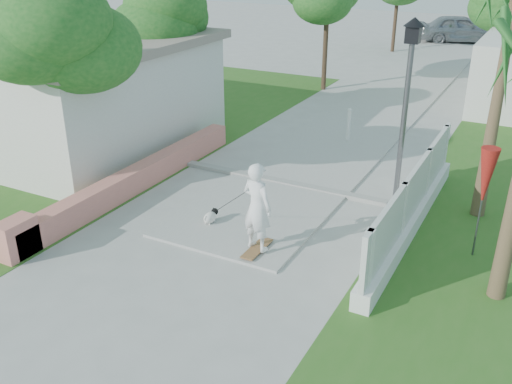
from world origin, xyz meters
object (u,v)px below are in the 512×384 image
Objects in this scene: parked_car at (460,29)px; patio_umbrella at (486,178)px; street_lamp at (404,115)px; dog at (211,217)px; bollard at (349,124)px; skateboarder at (239,204)px.

patio_umbrella is at bearing 171.56° from parked_car.
street_lamp is 4.76m from dog.
street_lamp is 8.46× the size of dog.
parked_car is (-2.91, 25.25, -1.60)m from street_lamp.
street_lamp is 1.93× the size of patio_umbrella.
parked_car reaches higher than bollard.
patio_umbrella is at bearing -27.76° from street_lamp.
street_lamp is at bearing -120.86° from skateboarder.
bollard is 6.89m from dog.
street_lamp is 4.07× the size of bollard.
parked_car is (0.60, 27.58, 0.63)m from dog.
street_lamp is 2.27× the size of skateboarder.
dog is at bearing 159.94° from parked_car.
skateboarder is at bearing 161.89° from parked_car.
dog is at bearing -146.42° from street_lamp.
street_lamp is 5.56m from bollard.
patio_umbrella is 0.47× the size of parked_car.
bollard is 7.20m from skateboarder.
patio_umbrella is 5.76m from dog.
patio_umbrella reaches higher than parked_car.
skateboarder reaches higher than dog.
parked_car is at bearing 90.57° from bollard.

